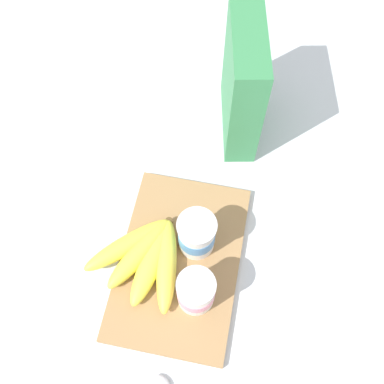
% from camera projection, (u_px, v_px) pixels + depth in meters
% --- Properties ---
extents(ground_plane, '(2.40, 2.40, 0.00)m').
position_uv_depth(ground_plane, '(180.00, 263.00, 0.83)').
color(ground_plane, silver).
extents(cutting_board, '(0.33, 0.22, 0.01)m').
position_uv_depth(cutting_board, '(180.00, 261.00, 0.82)').
color(cutting_board, '#A37A4C').
rests_on(cutting_board, ground_plane).
extents(cereal_box, '(0.21, 0.10, 0.25)m').
position_uv_depth(cereal_box, '(243.00, 84.00, 0.86)').
color(cereal_box, '#38844C').
rests_on(cereal_box, ground_plane).
extents(yogurt_cup_front, '(0.07, 0.07, 0.09)m').
position_uv_depth(yogurt_cup_front, '(197.00, 235.00, 0.79)').
color(yogurt_cup_front, white).
rests_on(yogurt_cup_front, cutting_board).
extents(yogurt_cup_back, '(0.07, 0.07, 0.09)m').
position_uv_depth(yogurt_cup_back, '(196.00, 292.00, 0.75)').
color(yogurt_cup_back, white).
rests_on(yogurt_cup_back, cutting_board).
extents(banana_bunch, '(0.19, 0.19, 0.04)m').
position_uv_depth(banana_bunch, '(147.00, 256.00, 0.80)').
color(banana_bunch, yellow).
rests_on(banana_bunch, cutting_board).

